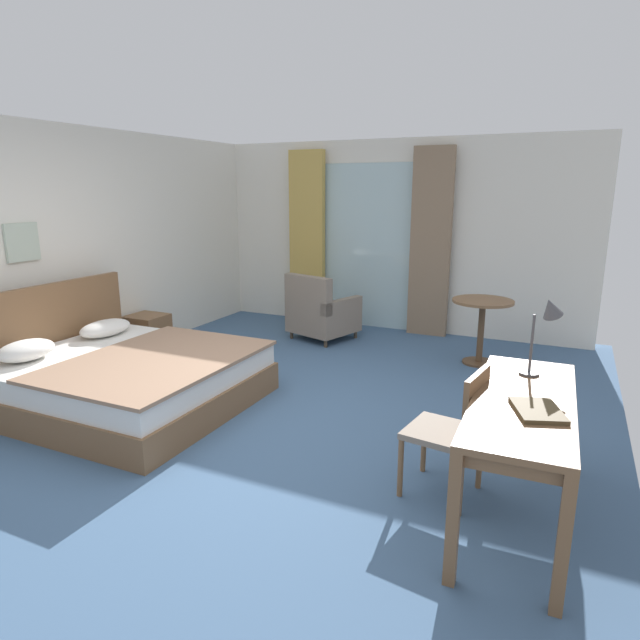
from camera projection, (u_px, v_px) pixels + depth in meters
ground at (253, 432)px, 4.48m from camera, size 5.63×7.89×0.10m
wall_back at (393, 236)px, 7.40m from camera, size 5.23×0.12×2.56m
wall_left at (24, 256)px, 5.22m from camera, size 0.12×7.49×2.56m
balcony_glass_door at (368, 247)px, 7.50m from camera, size 1.36×0.02×2.25m
curtain_panel_left at (307, 238)px, 7.77m from camera, size 0.53×0.10×2.44m
curtain_panel_right at (430, 244)px, 7.02m from camera, size 0.52×0.10×2.44m
bed at (123, 376)px, 4.91m from camera, size 2.09×1.91×1.02m
nightstand at (148, 334)px, 6.42m from camera, size 0.42×0.41×0.47m
writing_desk at (522, 413)px, 3.10m from camera, size 0.59×1.54×0.76m
desk_chair at (455, 427)px, 3.36m from camera, size 0.49×0.47×0.85m
desk_lamp at (547, 317)px, 3.41m from camera, size 0.23×0.23×0.52m
closed_book at (538, 410)px, 2.88m from camera, size 0.33×0.38×0.02m
armchair_by_window at (321, 313)px, 6.99m from camera, size 0.90×0.89×0.86m
round_cafe_table at (482, 317)px, 5.96m from camera, size 0.66×0.66×0.73m
framed_picture at (22, 242)px, 5.10m from camera, size 0.03×0.34×0.36m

